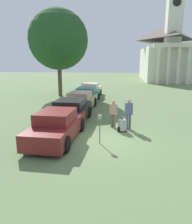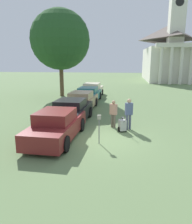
{
  "view_description": "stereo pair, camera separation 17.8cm",
  "coord_description": "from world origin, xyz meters",
  "px_view_note": "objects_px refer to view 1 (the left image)",
  "views": [
    {
      "loc": [
        0.74,
        -10.52,
        4.0
      ],
      "look_at": [
        -0.51,
        1.51,
        1.1
      ],
      "focal_mm": 35.0,
      "sensor_mm": 36.0,
      "label": 1
    },
    {
      "loc": [
        0.92,
        -10.5,
        4.0
      ],
      "look_at": [
        -0.51,
        1.51,
        1.1
      ],
      "focal_mm": 35.0,
      "sensor_mm": 36.0,
      "label": 2
    }
  ],
  "objects_px": {
    "parked_car_black": "(71,112)",
    "parked_car_teal": "(87,95)",
    "parking_meter": "(100,124)",
    "person_worker": "(113,112)",
    "parked_car_maroon": "(57,126)",
    "parked_car_tan": "(81,101)",
    "equipment_cart": "(122,125)",
    "person_supervisor": "(129,112)",
    "parked_car_cream": "(91,90)",
    "church": "(165,52)"
  },
  "relations": [
    {
      "from": "equipment_cart",
      "to": "parked_car_maroon",
      "type": "bearing_deg",
      "value": -173.03
    },
    {
      "from": "parked_car_teal",
      "to": "church",
      "type": "height_order",
      "value": "church"
    },
    {
      "from": "parked_car_tan",
      "to": "parked_car_teal",
      "type": "height_order",
      "value": "parked_car_tan"
    },
    {
      "from": "parked_car_cream",
      "to": "church",
      "type": "height_order",
      "value": "church"
    },
    {
      "from": "parked_car_tan",
      "to": "person_worker",
      "type": "relative_size",
      "value": 3.22
    },
    {
      "from": "parked_car_teal",
      "to": "person_worker",
      "type": "relative_size",
      "value": 2.91
    },
    {
      "from": "parked_car_maroon",
      "to": "person_supervisor",
      "type": "xyz_separation_m",
      "value": [
        3.68,
        2.09,
        0.33
      ]
    },
    {
      "from": "equipment_cart",
      "to": "person_supervisor",
      "type": "bearing_deg",
      "value": 30.96
    },
    {
      "from": "parked_car_tan",
      "to": "person_supervisor",
      "type": "bearing_deg",
      "value": -49.63
    },
    {
      "from": "parked_car_black",
      "to": "equipment_cart",
      "type": "xyz_separation_m",
      "value": [
        3.32,
        -1.57,
        -0.33
      ]
    },
    {
      "from": "parked_car_teal",
      "to": "parking_meter",
      "type": "distance_m",
      "value": 11.06
    },
    {
      "from": "parked_car_teal",
      "to": "parking_meter",
      "type": "xyz_separation_m",
      "value": [
        2.2,
        -10.84,
        0.33
      ]
    },
    {
      "from": "person_supervisor",
      "to": "church",
      "type": "height_order",
      "value": "church"
    },
    {
      "from": "parked_car_tan",
      "to": "church",
      "type": "bearing_deg",
      "value": 70.14
    },
    {
      "from": "parked_car_maroon",
      "to": "person_supervisor",
      "type": "relative_size",
      "value": 2.71
    },
    {
      "from": "parked_car_black",
      "to": "parked_car_teal",
      "type": "height_order",
      "value": "parked_car_black"
    },
    {
      "from": "parked_car_maroon",
      "to": "parked_car_cream",
      "type": "height_order",
      "value": "parked_car_maroon"
    },
    {
      "from": "person_worker",
      "to": "church",
      "type": "relative_size",
      "value": 0.08
    },
    {
      "from": "parked_car_cream",
      "to": "person_worker",
      "type": "distance_m",
      "value": 11.37
    },
    {
      "from": "parked_car_cream",
      "to": "person_supervisor",
      "type": "xyz_separation_m",
      "value": [
        3.68,
        -11.32,
        0.35
      ]
    },
    {
      "from": "person_worker",
      "to": "parked_car_maroon",
      "type": "bearing_deg",
      "value": 69.59
    },
    {
      "from": "parked_car_cream",
      "to": "equipment_cart",
      "type": "distance_m",
      "value": 12.21
    },
    {
      "from": "parked_car_black",
      "to": "church",
      "type": "relative_size",
      "value": 0.24
    },
    {
      "from": "parked_car_black",
      "to": "church",
      "type": "height_order",
      "value": "church"
    },
    {
      "from": "parked_car_maroon",
      "to": "parked_car_cream",
      "type": "relative_size",
      "value": 1.04
    },
    {
      "from": "parking_meter",
      "to": "equipment_cart",
      "type": "xyz_separation_m",
      "value": [
        1.13,
        1.99,
        -0.61
      ]
    },
    {
      "from": "person_supervisor",
      "to": "person_worker",
      "type": "bearing_deg",
      "value": -34.11
    },
    {
      "from": "parked_car_tan",
      "to": "person_worker",
      "type": "height_order",
      "value": "person_worker"
    },
    {
      "from": "person_worker",
      "to": "equipment_cart",
      "type": "height_order",
      "value": "person_worker"
    },
    {
      "from": "parked_car_black",
      "to": "parked_car_teal",
      "type": "bearing_deg",
      "value": 93.04
    },
    {
      "from": "parked_car_tan",
      "to": "parked_car_cream",
      "type": "relative_size",
      "value": 1.12
    },
    {
      "from": "parked_car_maroon",
      "to": "equipment_cart",
      "type": "height_order",
      "value": "parked_car_maroon"
    },
    {
      "from": "parked_car_maroon",
      "to": "parked_car_teal",
      "type": "relative_size",
      "value": 1.03
    },
    {
      "from": "parked_car_tan",
      "to": "equipment_cart",
      "type": "height_order",
      "value": "parked_car_tan"
    },
    {
      "from": "parked_car_black",
      "to": "parked_car_tan",
      "type": "xyz_separation_m",
      "value": [
        -0.0,
        3.68,
        -0.02
      ]
    },
    {
      "from": "parking_meter",
      "to": "person_worker",
      "type": "xyz_separation_m",
      "value": [
        0.58,
        2.72,
        -0.06
      ]
    },
    {
      "from": "parked_car_teal",
      "to": "person_worker",
      "type": "height_order",
      "value": "person_worker"
    },
    {
      "from": "parked_car_cream",
      "to": "church",
      "type": "xyz_separation_m",
      "value": [
        11.94,
        21.76,
        4.86
      ]
    },
    {
      "from": "church",
      "to": "parked_car_black",
      "type": "bearing_deg",
      "value": -110.49
    },
    {
      "from": "parking_meter",
      "to": "parked_car_black",
      "type": "bearing_deg",
      "value": 121.71
    },
    {
      "from": "parked_car_black",
      "to": "person_worker",
      "type": "relative_size",
      "value": 2.87
    },
    {
      "from": "parked_car_maroon",
      "to": "person_worker",
      "type": "bearing_deg",
      "value": 43.71
    },
    {
      "from": "parked_car_maroon",
      "to": "equipment_cart",
      "type": "relative_size",
      "value": 4.98
    },
    {
      "from": "parked_car_tan",
      "to": "parking_meter",
      "type": "height_order",
      "value": "parked_car_tan"
    },
    {
      "from": "parked_car_black",
      "to": "parked_car_tan",
      "type": "distance_m",
      "value": 3.68
    },
    {
      "from": "parked_car_maroon",
      "to": "parked_car_teal",
      "type": "distance_m",
      "value": 10.5
    },
    {
      "from": "church",
      "to": "parked_car_tan",
      "type": "bearing_deg",
      "value": -112.9
    },
    {
      "from": "person_worker",
      "to": "equipment_cart",
      "type": "xyz_separation_m",
      "value": [
        0.55,
        -0.73,
        -0.55
      ]
    },
    {
      "from": "parked_car_teal",
      "to": "parked_car_maroon",
      "type": "bearing_deg",
      "value": -86.96
    },
    {
      "from": "parked_car_cream",
      "to": "equipment_cart",
      "type": "relative_size",
      "value": 4.78
    }
  ]
}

